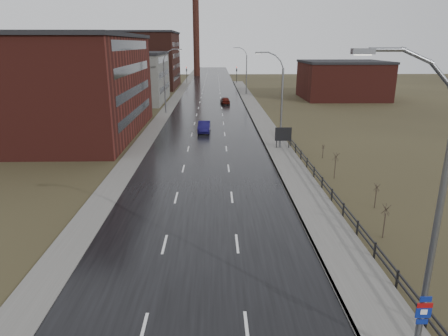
{
  "coord_description": "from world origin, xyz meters",
  "views": [
    {
      "loc": [
        0.95,
        -10.72,
        12.19
      ],
      "look_at": [
        1.62,
        18.7,
        3.0
      ],
      "focal_mm": 32.0,
      "sensor_mm": 36.0,
      "label": 1
    }
  ],
  "objects_px": {
    "car_near": "(204,127)",
    "car_far": "(225,101)",
    "streetlight_main": "(428,225)",
    "billboard": "(283,135)"
  },
  "relations": [
    {
      "from": "streetlight_main",
      "to": "car_near",
      "type": "height_order",
      "value": "streetlight_main"
    },
    {
      "from": "billboard",
      "to": "streetlight_main",
      "type": "bearing_deg",
      "value": -91.06
    },
    {
      "from": "streetlight_main",
      "to": "billboard",
      "type": "height_order",
      "value": "streetlight_main"
    },
    {
      "from": "car_near",
      "to": "streetlight_main",
      "type": "bearing_deg",
      "value": -76.76
    },
    {
      "from": "car_near",
      "to": "car_far",
      "type": "distance_m",
      "value": 28.18
    },
    {
      "from": "billboard",
      "to": "car_far",
      "type": "relative_size",
      "value": 0.62
    },
    {
      "from": "streetlight_main",
      "to": "billboard",
      "type": "distance_m",
      "value": 34.06
    },
    {
      "from": "streetlight_main",
      "to": "car_far",
      "type": "distance_m",
      "value": 71.94
    },
    {
      "from": "car_near",
      "to": "car_far",
      "type": "height_order",
      "value": "car_near"
    },
    {
      "from": "car_far",
      "to": "billboard",
      "type": "bearing_deg",
      "value": 93.82
    }
  ]
}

